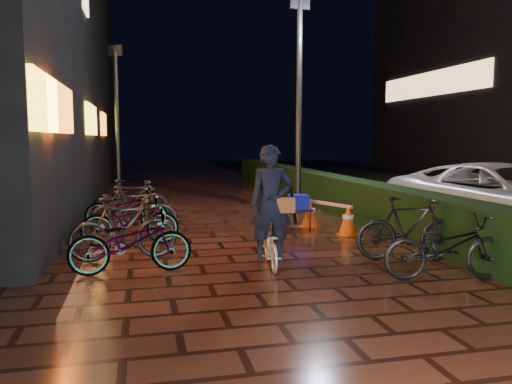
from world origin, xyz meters
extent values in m
plane|color=#381911|center=(0.00, 0.00, 0.00)|extent=(80.00, 80.00, 0.00)
cube|color=black|center=(3.30, 8.00, 0.50)|extent=(0.70, 20.00, 1.00)
imported|color=silver|center=(5.63, 2.40, 0.76)|extent=(3.67, 5.86, 1.51)
cube|color=yellow|center=(-3.45, 1.50, 2.60)|extent=(0.08, 2.00, 0.90)
cube|color=orange|center=(-3.45, 3.00, 2.60)|extent=(0.08, 3.00, 0.90)
cube|color=yellow|center=(-3.45, 9.00, 2.60)|extent=(0.08, 2.80, 0.90)
cube|color=orange|center=(-3.45, 14.00, 2.60)|extent=(0.08, 2.20, 0.90)
cube|color=black|center=(17.50, 18.00, 7.00)|extent=(8.00, 14.00, 14.00)
cube|color=#FFD88C|center=(13.45, 18.00, 5.00)|extent=(0.06, 10.00, 1.30)
cylinder|color=black|center=(2.25, 6.43, 2.91)|extent=(0.16, 0.16, 5.82)
cube|color=black|center=(2.25, 6.43, 5.71)|extent=(0.56, 0.11, 0.39)
cylinder|color=black|center=(-2.71, 9.29, 2.40)|extent=(0.17, 0.17, 4.80)
cube|color=black|center=(-2.71, 9.29, 4.71)|extent=(0.45, 0.26, 0.32)
imported|color=silver|center=(-0.03, 0.78, 0.36)|extent=(0.64, 1.41, 0.72)
imported|color=black|center=(-0.04, 0.68, 1.04)|extent=(0.72, 0.52, 1.83)
cube|color=brown|center=(0.17, 0.63, 1.01)|extent=(0.33, 0.18, 0.23)
cone|color=#FF560D|center=(2.25, 2.95, 0.32)|extent=(0.40, 0.40, 0.64)
cone|color=#FB470D|center=(1.77, 4.05, 0.32)|extent=(0.40, 0.40, 0.64)
cube|color=#F55C0C|center=(2.25, 2.95, 0.01)|extent=(0.46, 0.46, 0.03)
cube|color=red|center=(1.77, 4.05, 0.01)|extent=(0.46, 0.46, 0.03)
cube|color=red|center=(2.01, 3.50, 0.61)|extent=(0.61, 1.29, 0.06)
cube|color=black|center=(1.45, 3.90, 0.43)|extent=(0.63, 0.53, 0.04)
cylinder|color=black|center=(1.19, 3.72, 0.20)|extent=(0.03, 0.03, 0.41)
cylinder|color=black|center=(1.67, 3.69, 0.20)|extent=(0.03, 0.03, 0.41)
cylinder|color=black|center=(1.22, 4.11, 0.20)|extent=(0.03, 0.03, 0.41)
cylinder|color=black|center=(1.70, 4.07, 0.20)|extent=(0.03, 0.03, 0.41)
cube|color=#0D17AE|center=(1.45, 3.90, 0.61)|extent=(0.46, 0.40, 0.32)
cylinder|color=black|center=(1.27, 3.75, 0.59)|extent=(0.31, 0.39, 1.04)
imported|color=black|center=(-2.36, 4.60, 0.48)|extent=(1.93, 0.93, 0.97)
imported|color=black|center=(-2.25, 5.42, 0.54)|extent=(1.85, 0.79, 1.08)
imported|color=black|center=(-2.19, 3.72, 0.54)|extent=(1.80, 0.52, 1.08)
imported|color=black|center=(-2.25, 2.93, 0.48)|extent=(1.87, 0.72, 0.97)
imported|color=black|center=(-2.33, 1.73, 0.54)|extent=(1.84, 0.74, 1.08)
imported|color=black|center=(-2.33, 6.33, 0.48)|extent=(1.86, 0.70, 0.97)
imported|color=black|center=(-2.20, 0.86, 0.48)|extent=(1.88, 0.74, 0.97)
imported|color=black|center=(2.28, -0.51, 0.48)|extent=(1.93, 0.94, 0.97)
imported|color=black|center=(2.37, 0.69, 0.54)|extent=(1.85, 0.79, 1.08)
camera|label=1|loc=(-2.01, -6.83, 2.06)|focal=35.00mm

